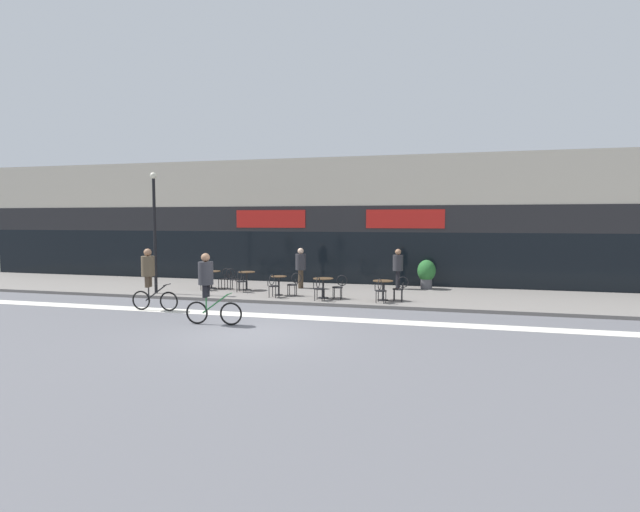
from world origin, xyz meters
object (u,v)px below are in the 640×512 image
object	(u,v)px
cafe_chair_3_side	(339,285)
planter_pot	(426,273)
bistro_table_0	(211,276)
cafe_chair_0_near	(204,278)
pedestrian_far_end	(301,264)
cafe_chair_2_near	(273,284)
cafe_chair_4_side	(400,287)
cafe_chair_0_side	(225,277)
pedestrian_near_end	(398,265)
bistro_table_4	(383,286)
cafe_chair_1_side	(233,278)
lamp_post	(155,223)
cafe_chair_1_near	(241,280)
bistro_table_1	(247,277)
cafe_chair_4_near	(380,289)
bistro_table_3	(323,284)
cyclist_0	(150,274)
cyclist_1	(208,283)
cafe_chair_2_side	(294,283)
cafe_chair_3_near	(319,287)
bistro_table_2	(279,282)

from	to	relation	value
cafe_chair_3_side	planter_pot	xyz separation A→B (m)	(3.03, 3.57, 0.18)
bistro_table_0	cafe_chair_0_near	world-z (taller)	cafe_chair_0_near
pedestrian_far_end	cafe_chair_2_near	bearing A→B (deg)	92.01
cafe_chair_3_side	cafe_chair_4_side	world-z (taller)	same
cafe_chair_0_side	pedestrian_near_end	xyz separation A→B (m)	(7.19, 1.89, 0.50)
bistro_table_4	cafe_chair_3_side	xyz separation A→B (m)	(-1.63, -0.06, -0.01)
cafe_chair_4_side	cafe_chair_1_side	bearing A→B (deg)	-9.88
bistro_table_4	planter_pot	size ratio (longest dim) A/B	0.60
lamp_post	pedestrian_far_end	world-z (taller)	lamp_post
cafe_chair_0_side	cafe_chair_0_near	bearing A→B (deg)	44.71
cafe_chair_0_side	cafe_chair_1_near	distance (m)	1.30
bistro_table_0	planter_pot	bearing A→B (deg)	13.57
cafe_chair_1_near	pedestrian_near_end	bearing A→B (deg)	-66.78
lamp_post	bistro_table_4	bearing A→B (deg)	3.28
bistro_table_1	cafe_chair_0_side	size ratio (longest dim) A/B	0.87
cafe_chair_3_side	cafe_chair_4_near	distance (m)	1.71
cafe_chair_0_near	cafe_chair_4_side	bearing A→B (deg)	-97.41
bistro_table_3	cafe_chair_1_near	size ratio (longest dim) A/B	0.85
bistro_table_4	cafe_chair_1_near	size ratio (longest dim) A/B	0.83
cafe_chair_4_side	cafe_chair_3_side	bearing A→B (deg)	1.22
bistro_table_3	pedestrian_near_end	xyz separation A→B (m)	(2.47, 3.29, 0.47)
cafe_chair_3_side	cyclist_0	distance (m)	6.77
pedestrian_far_end	cyclist_1	bearing A→B (deg)	92.10
cafe_chair_1_side	cafe_chair_2_side	world-z (taller)	same
cafe_chair_0_near	cafe_chair_2_near	bearing A→B (deg)	-110.50
cafe_chair_0_near	cafe_chair_3_near	world-z (taller)	same
cafe_chair_0_side	cyclist_0	size ratio (longest dim) A/B	0.43
bistro_table_3	cyclist_0	size ratio (longest dim) A/B	0.36
cafe_chair_2_side	bistro_table_2	bearing A→B (deg)	-4.07
pedestrian_far_end	pedestrian_near_end	bearing A→B (deg)	-161.59
cafe_chair_3_side	cafe_chair_1_near	bearing A→B (deg)	-11.54
cafe_chair_2_near	planter_pot	bearing A→B (deg)	-46.26
bistro_table_3	cafe_chair_1_side	xyz separation A→B (m)	(-4.28, 1.28, -0.03)
pedestrian_far_end	cafe_chair_4_side	bearing A→B (deg)	159.01
bistro_table_1	cafe_chair_1_side	size ratio (longest dim) A/B	0.87
bistro_table_3	cafe_chair_0_side	world-z (taller)	cafe_chair_0_side
cafe_chair_2_near	cafe_chair_3_side	xyz separation A→B (m)	(2.51, 0.36, 0.00)
cafe_chair_2_near	lamp_post	world-z (taller)	lamp_post
bistro_table_4	cyclist_1	size ratio (longest dim) A/B	0.36
cafe_chair_4_near	cyclist_1	xyz separation A→B (m)	(-4.51, -4.31, 0.59)
bistro_table_1	cyclist_1	size ratio (longest dim) A/B	0.37
cafe_chair_0_near	cafe_chair_2_side	bearing A→B (deg)	-99.36
cafe_chair_3_side	cafe_chair_4_side	bearing A→B (deg)	178.66
bistro_table_0	cafe_chair_4_side	size ratio (longest dim) A/B	0.86
cafe_chair_2_near	lamp_post	xyz separation A→B (m)	(-4.97, -0.11, 2.30)
cafe_chair_4_near	pedestrian_near_end	bearing A→B (deg)	5.13
cafe_chair_4_near	cafe_chair_1_near	bearing A→B (deg)	86.78
bistro_table_2	cyclist_1	size ratio (longest dim) A/B	0.36
bistro_table_1	cafe_chair_0_side	distance (m)	1.07
cyclist_0	cafe_chair_1_near	bearing A→B (deg)	64.83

